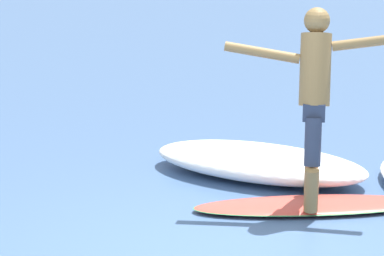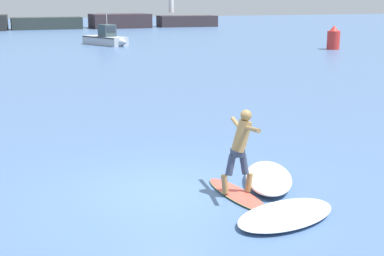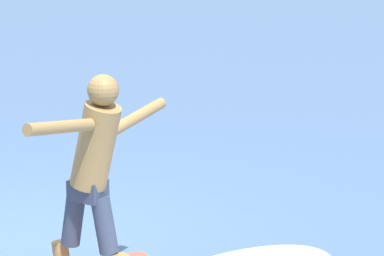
{
  "view_description": "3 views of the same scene",
  "coord_description": "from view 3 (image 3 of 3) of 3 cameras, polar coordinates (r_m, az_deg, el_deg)",
  "views": [
    {
      "loc": [
        -6.61,
        0.08,
        2.95
      ],
      "look_at": [
        1.23,
        0.33,
        0.82
      ],
      "focal_mm": 85.0,
      "sensor_mm": 36.0,
      "label": 1
    },
    {
      "loc": [
        -3.08,
        -10.53,
        4.12
      ],
      "look_at": [
        0.93,
        0.78,
        1.16
      ],
      "focal_mm": 50.0,
      "sensor_mm": 36.0,
      "label": 2
    },
    {
      "loc": [
        4.85,
        -6.46,
        3.06
      ],
      "look_at": [
        1.51,
        0.87,
        1.08
      ],
      "focal_mm": 85.0,
      "sensor_mm": 36.0,
      "label": 3
    }
  ],
  "objects": [
    {
      "name": "ground_plane",
      "position": [
        8.64,
        -11.69,
        -7.26
      ],
      "size": [
        200.0,
        200.0,
        0.0
      ],
      "primitive_type": "plane",
      "color": "#44628E"
    },
    {
      "name": "surfer",
      "position": [
        6.89,
        -6.13,
        -2.56
      ],
      "size": [
        0.73,
        1.67,
        1.79
      ],
      "color": "olive",
      "rests_on": "surfboard"
    }
  ]
}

